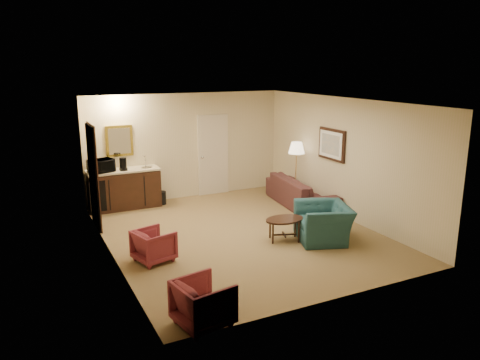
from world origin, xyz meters
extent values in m
plane|color=olive|center=(0.00, 0.00, 0.00)|extent=(6.00, 6.00, 0.00)
cube|color=beige|center=(0.00, 3.00, 1.30)|extent=(5.00, 0.02, 2.60)
cube|color=beige|center=(-2.50, 0.00, 1.30)|extent=(0.02, 6.00, 2.60)
cube|color=beige|center=(2.50, 0.00, 1.30)|extent=(0.02, 6.00, 2.60)
cube|color=white|center=(0.00, 0.00, 2.60)|extent=(5.00, 6.00, 0.02)
cube|color=beige|center=(0.70, 2.97, 1.02)|extent=(0.82, 0.06, 2.05)
cube|color=black|center=(-2.47, 1.70, 1.05)|extent=(0.06, 0.98, 2.10)
cube|color=yellow|center=(-1.65, 2.97, 1.55)|extent=(0.62, 0.04, 0.72)
cube|color=black|center=(2.46, 0.40, 1.55)|extent=(0.06, 0.90, 0.70)
cube|color=#321910|center=(-1.65, 2.72, 0.46)|extent=(1.64, 0.58, 0.92)
imported|color=black|center=(2.15, 1.06, 0.45)|extent=(0.94, 2.35, 0.89)
imported|color=#1C4647|center=(1.28, -1.01, 0.47)|extent=(1.01, 1.23, 0.93)
imported|color=maroon|center=(-1.90, -0.55, 0.31)|extent=(0.70, 0.73, 0.61)
imported|color=maroon|center=(-1.90, -2.80, 0.34)|extent=(0.72, 0.76, 0.68)
cube|color=black|center=(0.60, -0.70, 0.22)|extent=(0.89, 0.74, 0.44)
cube|color=gold|center=(2.20, 1.40, 0.74)|extent=(0.41, 0.41, 1.48)
cylinder|color=black|center=(-0.81, 2.65, 0.15)|extent=(0.25, 0.25, 0.31)
imported|color=black|center=(-2.15, 2.67, 1.10)|extent=(0.60, 0.45, 0.36)
cylinder|color=black|center=(-1.67, 2.64, 1.07)|extent=(0.17, 0.17, 0.30)
camera|label=1|loc=(-3.88, -7.87, 3.28)|focal=35.00mm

